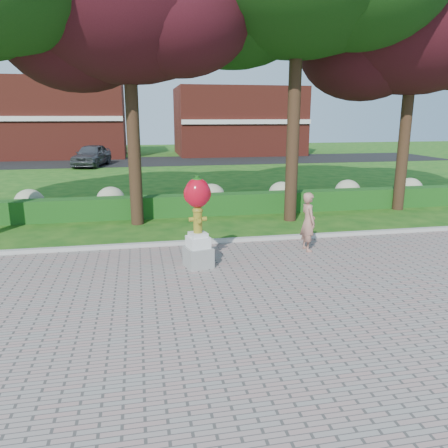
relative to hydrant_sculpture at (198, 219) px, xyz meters
name	(u,v)px	position (x,y,z in m)	size (l,w,h in m)	color
ground	(226,281)	(0.51, -1.00, -1.26)	(100.00, 100.00, 0.00)	#154C13
walkway	(280,379)	(0.51, -5.00, -1.24)	(40.00, 14.00, 0.04)	gray
curb	(206,242)	(0.51, 2.00, -1.18)	(40.00, 0.18, 0.15)	#ADADA5
lawn_hedge	(190,205)	(0.51, 6.00, -0.86)	(24.00, 0.70, 0.80)	#194D16
hydrangea_row	(201,196)	(1.08, 7.00, -0.71)	(20.10, 1.10, 0.99)	#9FA880
street	(161,161)	(0.51, 27.00, -1.25)	(50.00, 8.00, 0.02)	black
building_left	(46,118)	(-9.49, 33.00, 2.24)	(14.00, 8.00, 7.00)	maroon
building_right	(238,121)	(8.51, 33.00, 1.94)	(12.00, 8.00, 6.40)	maroon
tree_mid_left	(123,0)	(-1.59, 5.08, 6.04)	(8.25, 7.04, 10.69)	black
tree_far_right	(412,27)	(8.91, 5.57, 5.71)	(7.88, 6.72, 10.21)	black
hydrant_sculpture	(198,219)	(0.00, 0.00, 0.00)	(0.75, 0.75, 2.30)	gray
woman	(308,222)	(3.20, 0.77, -0.39)	(0.60, 0.40, 1.65)	#AA7361
parked_car	(92,155)	(-4.82, 24.20, -0.42)	(1.94, 4.82, 1.64)	#3F4147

